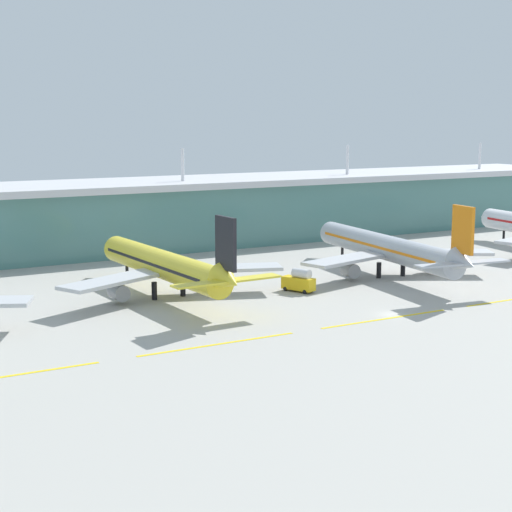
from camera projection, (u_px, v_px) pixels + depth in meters
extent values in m
plane|color=#A8A59E|center=(390.00, 314.00, 151.29)|extent=(600.00, 600.00, 0.00)
cube|color=slate|center=(175.00, 216.00, 231.98)|extent=(280.00, 28.00, 17.13)
cube|color=silver|center=(175.00, 183.00, 230.42)|extent=(288.00, 34.00, 1.80)
cylinder|color=silver|center=(183.00, 165.00, 224.74)|extent=(0.90, 0.90, 9.00)
cylinder|color=silver|center=(347.00, 160.00, 252.27)|extent=(0.90, 0.90, 9.00)
cylinder|color=silver|center=(480.00, 156.00, 279.81)|extent=(0.90, 0.90, 9.00)
cylinder|color=yellow|center=(162.00, 264.00, 166.62)|extent=(7.61, 48.63, 5.80)
cone|color=yellow|center=(113.00, 247.00, 188.54)|extent=(5.66, 4.20, 5.51)
cone|color=yellow|center=(229.00, 280.00, 143.66)|extent=(5.18, 6.81, 5.72)
cube|color=black|center=(226.00, 243.00, 143.43)|extent=(0.94, 6.42, 9.50)
cube|color=yellow|center=(200.00, 284.00, 141.23)|extent=(10.11, 3.57, 0.36)
cube|color=yellow|center=(254.00, 278.00, 146.99)|extent=(10.11, 3.57, 0.36)
cube|color=#B7BABF|center=(115.00, 280.00, 156.85)|extent=(24.68, 16.02, 0.70)
cylinder|color=gray|center=(119.00, 292.00, 159.14)|extent=(3.37, 4.62, 3.20)
cube|color=#B7BABF|center=(224.00, 268.00, 169.41)|extent=(24.88, 14.55, 0.70)
cylinder|color=gray|center=(215.00, 281.00, 170.45)|extent=(3.37, 4.62, 3.20)
cylinder|color=black|center=(127.00, 273.00, 182.58)|extent=(0.70, 0.70, 3.60)
cylinder|color=black|center=(154.00, 291.00, 163.21)|extent=(1.10, 1.10, 3.60)
cylinder|color=black|center=(183.00, 288.00, 166.55)|extent=(1.10, 1.10, 3.60)
cube|color=black|center=(162.00, 262.00, 166.55)|extent=(7.47, 43.79, 0.60)
cylinder|color=#ADB2BC|center=(385.00, 247.00, 188.86)|extent=(12.52, 54.14, 5.80)
cone|color=#ADB2BC|center=(327.00, 232.00, 215.18)|extent=(5.97, 4.66, 5.51)
cone|color=#ADB2BC|center=(465.00, 263.00, 161.44)|extent=(5.72, 7.20, 5.72)
cube|color=orange|center=(463.00, 230.00, 161.28)|extent=(1.50, 6.44, 9.50)
cube|color=#ADB2BC|center=(440.00, 265.00, 159.83)|extent=(10.32, 4.43, 0.36)
cube|color=#ADB2BC|center=(486.00, 261.00, 164.01)|extent=(10.32, 4.43, 0.36)
cube|color=#B7BABF|center=(348.00, 259.00, 180.49)|extent=(24.94, 12.70, 0.70)
cylinder|color=gray|center=(350.00, 270.00, 182.72)|extent=(3.74, 4.87, 3.20)
cube|color=#B7BABF|center=(439.00, 252.00, 189.61)|extent=(24.27, 17.65, 0.70)
cylinder|color=gray|center=(431.00, 264.00, 190.93)|extent=(3.74, 4.87, 3.20)
cylinder|color=black|center=(342.00, 254.00, 208.01)|extent=(0.70, 0.70, 3.60)
cylinder|color=black|center=(379.00, 270.00, 185.69)|extent=(1.10, 1.10, 3.60)
cylinder|color=black|center=(403.00, 268.00, 188.12)|extent=(1.10, 1.10, 3.60)
cube|color=orange|center=(385.00, 245.00, 188.80)|extent=(11.89, 48.80, 0.60)
cone|color=white|center=(485.00, 217.00, 246.99)|extent=(6.02, 4.74, 5.51)
cylinder|color=black|center=(504.00, 236.00, 239.56)|extent=(0.70, 0.70, 3.60)
cube|color=yellow|center=(3.00, 377.00, 114.31)|extent=(28.00, 0.70, 0.04)
cube|color=yellow|center=(218.00, 344.00, 131.03)|extent=(28.00, 0.70, 0.04)
cube|color=yellow|center=(385.00, 319.00, 147.74)|extent=(28.00, 0.70, 0.04)
cube|color=gold|center=(298.00, 283.00, 171.00)|extent=(5.03, 7.65, 2.60)
cylinder|color=silver|center=(302.00, 274.00, 170.14)|extent=(3.31, 4.45, 2.00)
cylinder|color=black|center=(285.00, 289.00, 171.88)|extent=(0.65, 0.97, 0.90)
cylinder|color=black|center=(292.00, 287.00, 173.67)|extent=(0.65, 0.97, 0.90)
cylinder|color=black|center=(305.00, 292.00, 168.76)|extent=(0.65, 0.97, 0.90)
cylinder|color=black|center=(311.00, 290.00, 170.55)|extent=(0.65, 0.97, 0.90)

